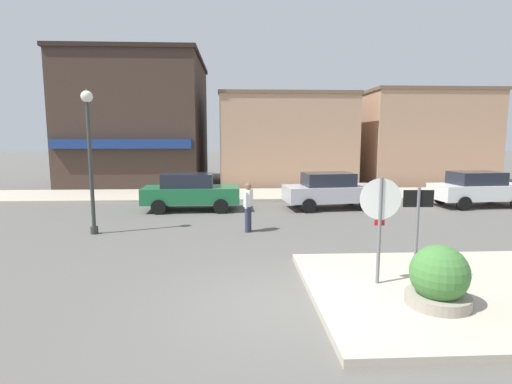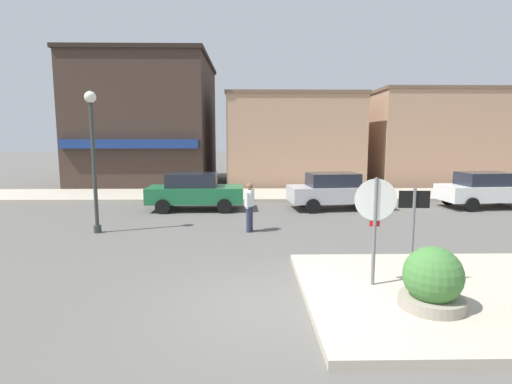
% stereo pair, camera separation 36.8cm
% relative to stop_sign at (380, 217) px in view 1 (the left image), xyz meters
% --- Properties ---
extents(ground_plane, '(160.00, 160.00, 0.00)m').
position_rel_stop_sign_xyz_m(ground_plane, '(-1.94, -0.69, -1.52)').
color(ground_plane, '#5B5954').
extents(sidewalk_corner, '(6.40, 4.80, 0.15)m').
position_rel_stop_sign_xyz_m(sidewalk_corner, '(1.77, -0.34, -1.44)').
color(sidewalk_corner, '#B7AD99').
rests_on(sidewalk_corner, ground).
extents(kerb_far, '(80.00, 4.00, 0.15)m').
position_rel_stop_sign_xyz_m(kerb_far, '(-1.94, 13.08, -1.44)').
color(kerb_far, '#B7AD99').
rests_on(kerb_far, ground).
extents(stop_sign, '(0.82, 0.08, 2.30)m').
position_rel_stop_sign_xyz_m(stop_sign, '(0.00, 0.00, 0.00)').
color(stop_sign, slate).
rests_on(stop_sign, ground).
extents(one_way_sign, '(0.60, 0.07, 2.10)m').
position_rel_stop_sign_xyz_m(one_way_sign, '(0.74, -0.06, -0.19)').
color(one_way_sign, slate).
rests_on(one_way_sign, ground).
extents(planter, '(1.10, 1.10, 1.23)m').
position_rel_stop_sign_xyz_m(planter, '(0.68, -1.11, -0.96)').
color(planter, gray).
rests_on(planter, ground).
extents(lamp_post, '(0.36, 0.36, 4.54)m').
position_rel_stop_sign_xyz_m(lamp_post, '(-7.38, 5.13, 1.44)').
color(lamp_post, '#333833').
rests_on(lamp_post, ground).
extents(parked_car_nearest, '(4.04, 1.96, 1.56)m').
position_rel_stop_sign_xyz_m(parked_car_nearest, '(-4.76, 9.17, -0.71)').
color(parked_car_nearest, '#1E6B3D').
rests_on(parked_car_nearest, ground).
extents(parked_car_second, '(4.16, 2.20, 1.56)m').
position_rel_stop_sign_xyz_m(parked_car_second, '(1.23, 9.25, -0.71)').
color(parked_car_second, '#B7B7BC').
rests_on(parked_car_second, ground).
extents(parked_car_third, '(4.12, 2.11, 1.56)m').
position_rel_stop_sign_xyz_m(parked_car_third, '(7.91, 9.44, -0.71)').
color(parked_car_third, white).
rests_on(parked_car_third, ground).
extents(pedestrian_crossing_near, '(0.33, 0.55, 1.61)m').
position_rel_stop_sign_xyz_m(pedestrian_crossing_near, '(-2.45, 5.18, -0.65)').
color(pedestrian_crossing_near, '#2D334C').
rests_on(pedestrian_crossing_near, ground).
extents(building_corner_shop, '(8.35, 9.76, 8.14)m').
position_rel_stop_sign_xyz_m(building_corner_shop, '(-9.13, 19.71, 2.56)').
color(building_corner_shop, '#3D2D26').
rests_on(building_corner_shop, ground).
extents(building_storefront_left_near, '(8.41, 6.94, 5.76)m').
position_rel_stop_sign_xyz_m(building_storefront_left_near, '(0.38, 19.01, 1.37)').
color(building_storefront_left_near, tan).
rests_on(building_storefront_left_near, ground).
extents(building_storefront_left_mid, '(7.97, 7.04, 6.07)m').
position_rel_stop_sign_xyz_m(building_storefront_left_mid, '(9.58, 19.33, 1.52)').
color(building_storefront_left_mid, tan).
rests_on(building_storefront_left_mid, ground).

